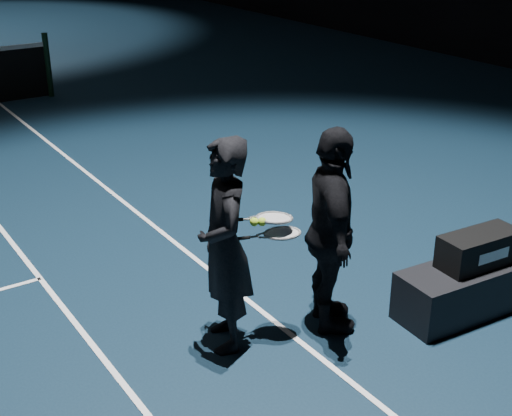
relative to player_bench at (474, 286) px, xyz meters
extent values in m
cylinder|color=black|center=(-0.61, 8.93, 0.34)|extent=(0.10, 0.10, 1.10)
cube|color=black|center=(0.00, 0.00, 0.00)|extent=(1.44, 0.57, 0.42)
cube|color=black|center=(0.00, 0.00, 0.35)|extent=(0.72, 0.35, 0.28)
cube|color=white|center=(0.00, -0.15, 0.35)|extent=(0.33, 0.03, 0.09)
imported|color=black|center=(-2.00, 0.73, 0.63)|extent=(0.59, 0.72, 1.68)
imported|color=black|center=(-1.19, 0.48, 0.63)|extent=(0.83, 1.06, 1.68)
camera|label=1|loc=(-4.43, -3.34, 3.00)|focal=50.00mm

